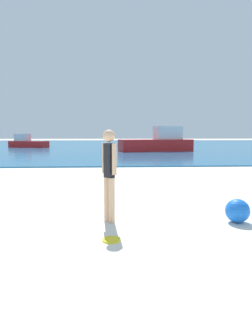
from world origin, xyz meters
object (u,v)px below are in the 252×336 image
(person_standing, at_px, (109,170))
(beach_ball, at_px, (237,211))
(frisbee, at_px, (111,240))
(boat_near, at_px, (158,143))
(boat_far, at_px, (27,143))

(person_standing, xyz_separation_m, beach_ball, (2.22, -0.16, -0.71))
(frisbee, xyz_separation_m, beach_ball, (2.19, 0.74, 0.19))
(boat_near, bearing_deg, beach_ball, 73.38)
(boat_near, height_order, beach_ball, boat_near)
(frisbee, distance_m, boat_far, 30.67)
(boat_near, bearing_deg, boat_far, -41.00)
(boat_far, relative_size, beach_ball, 11.41)
(person_standing, relative_size, boat_far, 0.34)
(boat_near, distance_m, boat_far, 15.81)
(boat_far, bearing_deg, person_standing, -50.20)
(frisbee, bearing_deg, beach_ball, 18.68)
(frisbee, relative_size, boat_far, 0.06)
(person_standing, distance_m, beach_ball, 2.34)
(frisbee, relative_size, boat_near, 0.04)
(person_standing, xyz_separation_m, boat_far, (-9.43, 28.26, -0.32))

